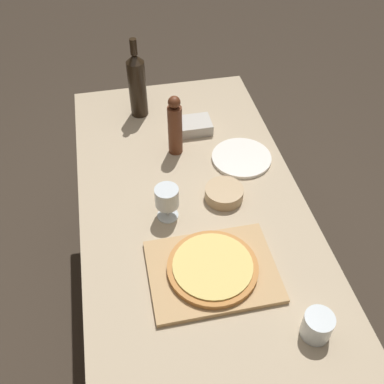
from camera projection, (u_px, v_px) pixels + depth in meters
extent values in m
plane|color=#382D23|center=(196.00, 331.00, 2.07)|extent=(12.00, 12.00, 0.00)
cube|color=tan|center=(198.00, 224.00, 1.53)|extent=(0.78, 1.73, 0.03)
cylinder|color=brown|center=(101.00, 166.00, 2.31)|extent=(0.06, 0.06, 0.74)
cylinder|color=brown|center=(226.00, 149.00, 2.40)|extent=(0.06, 0.06, 0.74)
cube|color=tan|center=(213.00, 271.00, 1.36)|extent=(0.39, 0.30, 0.02)
cylinder|color=#BC7A3D|center=(213.00, 268.00, 1.35)|extent=(0.28, 0.28, 0.02)
cylinder|color=#E0C66B|center=(213.00, 265.00, 1.34)|extent=(0.24, 0.24, 0.01)
cylinder|color=black|center=(138.00, 89.00, 1.86)|extent=(0.07, 0.07, 0.25)
cone|color=black|center=(135.00, 58.00, 1.76)|extent=(0.07, 0.07, 0.03)
cylinder|color=black|center=(133.00, 47.00, 1.73)|extent=(0.03, 0.03, 0.06)
cylinder|color=#5B2D19|center=(175.00, 130.00, 1.70)|extent=(0.05, 0.05, 0.21)
sphere|color=#5B2D19|center=(174.00, 102.00, 1.61)|extent=(0.05, 0.05, 0.05)
cylinder|color=silver|center=(168.00, 215.00, 1.53)|extent=(0.07, 0.07, 0.00)
cylinder|color=silver|center=(168.00, 210.00, 1.51)|extent=(0.01, 0.01, 0.05)
cylinder|color=silver|center=(167.00, 197.00, 1.47)|extent=(0.08, 0.08, 0.07)
cylinder|color=tan|center=(224.00, 193.00, 1.58)|extent=(0.14, 0.14, 0.04)
cylinder|color=silver|center=(317.00, 326.00, 1.20)|extent=(0.08, 0.08, 0.08)
cylinder|color=silver|center=(241.00, 158.00, 1.73)|extent=(0.23, 0.23, 0.01)
cube|color=#BCB7AD|center=(193.00, 126.00, 1.85)|extent=(0.15, 0.11, 0.05)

